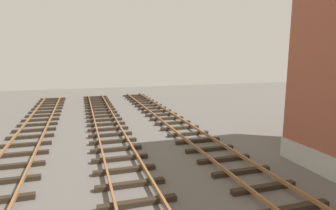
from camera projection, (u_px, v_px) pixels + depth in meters
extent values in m
cube|color=#2D2319|center=(293.00, 209.00, 8.40)|extent=(2.50, 0.24, 0.18)
cube|color=#2D2319|center=(264.00, 188.00, 9.75)|extent=(2.50, 0.24, 0.18)
cube|color=#2D2319|center=(241.00, 172.00, 11.09)|extent=(2.50, 0.24, 0.18)
cube|color=#2D2319|center=(224.00, 159.00, 12.44)|extent=(2.50, 0.24, 0.18)
cube|color=#2D2319|center=(209.00, 149.00, 13.78)|extent=(2.50, 0.24, 0.18)
cube|color=#2D2319|center=(198.00, 141.00, 15.13)|extent=(2.50, 0.24, 0.18)
cube|color=#2D2319|center=(188.00, 134.00, 16.47)|extent=(2.50, 0.24, 0.18)
cube|color=#2D2319|center=(180.00, 128.00, 17.82)|extent=(2.50, 0.24, 0.18)
cube|color=#2D2319|center=(173.00, 123.00, 19.17)|extent=(2.50, 0.24, 0.18)
cube|color=#2D2319|center=(167.00, 119.00, 20.51)|extent=(2.50, 0.24, 0.18)
cube|color=#2D2319|center=(161.00, 115.00, 21.86)|extent=(2.50, 0.24, 0.18)
cube|color=#2D2319|center=(156.00, 111.00, 23.20)|extent=(2.50, 0.24, 0.18)
cube|color=#2D2319|center=(152.00, 108.00, 24.55)|extent=(2.50, 0.24, 0.18)
cube|color=#2D2319|center=(148.00, 106.00, 25.89)|extent=(2.50, 0.24, 0.18)
cube|color=#2D2319|center=(145.00, 103.00, 27.24)|extent=(2.50, 0.24, 0.18)
cube|color=#2D2319|center=(142.00, 101.00, 28.59)|extent=(2.50, 0.24, 0.18)
cube|color=#2D2319|center=(139.00, 99.00, 29.93)|extent=(2.50, 0.24, 0.18)
cube|color=#2D2319|center=(136.00, 97.00, 31.28)|extent=(2.50, 0.24, 0.18)
cube|color=#2D2319|center=(134.00, 95.00, 32.62)|extent=(2.50, 0.24, 0.18)
cube|color=#2D2319|center=(138.00, 203.00, 8.73)|extent=(2.50, 0.24, 0.18)
cube|color=#2D2319|center=(130.00, 184.00, 9.99)|extent=(2.50, 0.24, 0.18)
cube|color=#2D2319|center=(125.00, 170.00, 11.25)|extent=(2.50, 0.24, 0.18)
cube|color=#2D2319|center=(120.00, 159.00, 12.51)|extent=(2.50, 0.24, 0.18)
cube|color=#2D2319|center=(116.00, 149.00, 13.77)|extent=(2.50, 0.24, 0.18)
cube|color=#2D2319|center=(113.00, 141.00, 15.02)|extent=(2.50, 0.24, 0.18)
cube|color=#2D2319|center=(111.00, 135.00, 16.28)|extent=(2.50, 0.24, 0.18)
cube|color=#2D2319|center=(108.00, 129.00, 17.54)|extent=(2.50, 0.24, 0.18)
cube|color=#2D2319|center=(106.00, 124.00, 18.80)|extent=(2.50, 0.24, 0.18)
cube|color=#2D2319|center=(105.00, 120.00, 20.06)|extent=(2.50, 0.24, 0.18)
cube|color=#2D2319|center=(103.00, 116.00, 21.31)|extent=(2.50, 0.24, 0.18)
cube|color=#2D2319|center=(102.00, 113.00, 22.57)|extent=(2.50, 0.24, 0.18)
cube|color=#2D2319|center=(100.00, 110.00, 23.83)|extent=(2.50, 0.24, 0.18)
cube|color=#2D2319|center=(99.00, 107.00, 25.09)|extent=(2.50, 0.24, 0.18)
cube|color=#2D2319|center=(98.00, 105.00, 26.35)|extent=(2.50, 0.24, 0.18)
cube|color=#2D2319|center=(97.00, 103.00, 27.60)|extent=(2.50, 0.24, 0.18)
cube|color=#2D2319|center=(97.00, 101.00, 28.86)|extent=(2.50, 0.24, 0.18)
cube|color=#2D2319|center=(96.00, 99.00, 30.12)|extent=(2.50, 0.24, 0.18)
cube|color=#2D2319|center=(95.00, 97.00, 31.38)|extent=(2.50, 0.24, 0.18)
cube|color=#2D2319|center=(4.00, 181.00, 10.25)|extent=(2.50, 0.24, 0.18)
cube|color=#2D2319|center=(13.00, 166.00, 11.66)|extent=(2.50, 0.24, 0.18)
cube|color=#2D2319|center=(20.00, 154.00, 13.07)|extent=(2.50, 0.24, 0.18)
cube|color=#2D2319|center=(26.00, 145.00, 14.48)|extent=(2.50, 0.24, 0.18)
cube|color=#2D2319|center=(30.00, 137.00, 15.90)|extent=(2.50, 0.24, 0.18)
cube|color=#2D2319|center=(34.00, 130.00, 17.31)|extent=(2.50, 0.24, 0.18)
cube|color=#2D2319|center=(38.00, 125.00, 18.72)|extent=(2.50, 0.24, 0.18)
cube|color=#2D2319|center=(41.00, 120.00, 20.13)|extent=(2.50, 0.24, 0.18)
cube|color=#2D2319|center=(43.00, 116.00, 21.54)|extent=(2.50, 0.24, 0.18)
cube|color=#2D2319|center=(45.00, 112.00, 22.95)|extent=(2.50, 0.24, 0.18)
cube|color=#2D2319|center=(47.00, 109.00, 24.36)|extent=(2.50, 0.24, 0.18)
cube|color=#2D2319|center=(49.00, 106.00, 25.78)|extent=(2.50, 0.24, 0.18)
cube|color=#2D2319|center=(51.00, 103.00, 27.19)|extent=(2.50, 0.24, 0.18)
cube|color=#2D2319|center=(52.00, 101.00, 28.60)|extent=(2.50, 0.24, 0.18)
cube|color=#2D2319|center=(53.00, 99.00, 30.01)|extent=(2.50, 0.24, 0.18)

